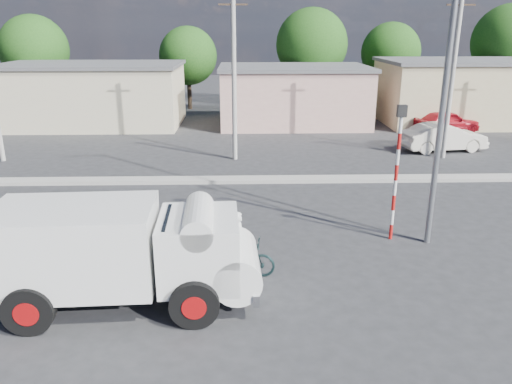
{
  "coord_description": "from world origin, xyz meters",
  "views": [
    {
      "loc": [
        -1.62,
        -13.37,
        6.58
      ],
      "look_at": [
        -1.17,
        2.55,
        1.3
      ],
      "focal_mm": 35.0,
      "sensor_mm": 36.0,
      "label": 1
    }
  ],
  "objects_px": {
    "truck": "(127,251)",
    "cyclist": "(239,249)",
    "car_red": "(447,122)",
    "bicycle": "(239,257)",
    "traffic_pole": "(397,162)",
    "car_cream": "(444,137)",
    "streetlight": "(440,86)"
  },
  "relations": [
    {
      "from": "bicycle",
      "to": "cyclist",
      "type": "height_order",
      "value": "cyclist"
    },
    {
      "from": "bicycle",
      "to": "car_cream",
      "type": "height_order",
      "value": "car_cream"
    },
    {
      "from": "truck",
      "to": "bicycle",
      "type": "xyz_separation_m",
      "value": [
        2.67,
        1.47,
        -0.91
      ]
    },
    {
      "from": "traffic_pole",
      "to": "streetlight",
      "type": "height_order",
      "value": "streetlight"
    },
    {
      "from": "traffic_pole",
      "to": "car_red",
      "type": "bearing_deg",
      "value": 63.4
    },
    {
      "from": "car_red",
      "to": "traffic_pole",
      "type": "height_order",
      "value": "traffic_pole"
    },
    {
      "from": "truck",
      "to": "cyclist",
      "type": "distance_m",
      "value": 3.12
    },
    {
      "from": "cyclist",
      "to": "streetlight",
      "type": "relative_size",
      "value": 0.18
    },
    {
      "from": "truck",
      "to": "car_cream",
      "type": "distance_m",
      "value": 21.14
    },
    {
      "from": "cyclist",
      "to": "car_red",
      "type": "relative_size",
      "value": 0.37
    },
    {
      "from": "streetlight",
      "to": "car_red",
      "type": "bearing_deg",
      "value": 66.37
    },
    {
      "from": "truck",
      "to": "car_red",
      "type": "distance_m",
      "value": 26.25
    },
    {
      "from": "cyclist",
      "to": "car_red",
      "type": "distance_m",
      "value": 23.47
    },
    {
      "from": "car_red",
      "to": "traffic_pole",
      "type": "relative_size",
      "value": 0.99
    },
    {
      "from": "truck",
      "to": "streetlight",
      "type": "xyz_separation_m",
      "value": [
        8.55,
        3.53,
        3.52
      ]
    },
    {
      "from": "truck",
      "to": "car_cream",
      "type": "relative_size",
      "value": 1.38
    },
    {
      "from": "car_cream",
      "to": "car_red",
      "type": "distance_m",
      "value": 5.32
    },
    {
      "from": "truck",
      "to": "traffic_pole",
      "type": "distance_m",
      "value": 8.6
    },
    {
      "from": "car_cream",
      "to": "traffic_pole",
      "type": "bearing_deg",
      "value": 143.1
    },
    {
      "from": "bicycle",
      "to": "traffic_pole",
      "type": "bearing_deg",
      "value": -54.71
    },
    {
      "from": "bicycle",
      "to": "car_cream",
      "type": "bearing_deg",
      "value": -28.38
    },
    {
      "from": "truck",
      "to": "cyclist",
      "type": "bearing_deg",
      "value": 26.29
    },
    {
      "from": "car_cream",
      "to": "streetlight",
      "type": "xyz_separation_m",
      "value": [
        -5.42,
        -12.32,
        4.2
      ]
    },
    {
      "from": "cyclist",
      "to": "traffic_pole",
      "type": "distance_m",
      "value": 5.76
    },
    {
      "from": "truck",
      "to": "car_cream",
      "type": "bearing_deg",
      "value": 46.09
    },
    {
      "from": "car_cream",
      "to": "traffic_pole",
      "type": "relative_size",
      "value": 1.06
    },
    {
      "from": "car_cream",
      "to": "cyclist",
      "type": "bearing_deg",
      "value": 132.82
    },
    {
      "from": "streetlight",
      "to": "cyclist",
      "type": "bearing_deg",
      "value": -160.7
    },
    {
      "from": "car_red",
      "to": "streetlight",
      "type": "xyz_separation_m",
      "value": [
        -7.53,
        -17.21,
        4.23
      ]
    },
    {
      "from": "cyclist",
      "to": "streetlight",
      "type": "xyz_separation_m",
      "value": [
        5.88,
        2.06,
        4.17
      ]
    },
    {
      "from": "bicycle",
      "to": "cyclist",
      "type": "bearing_deg",
      "value": 0.0
    },
    {
      "from": "bicycle",
      "to": "car_red",
      "type": "xyz_separation_m",
      "value": [
        13.41,
        19.26,
        0.2
      ]
    }
  ]
}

